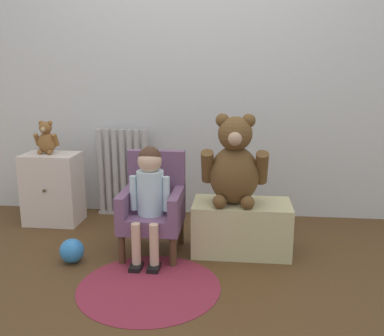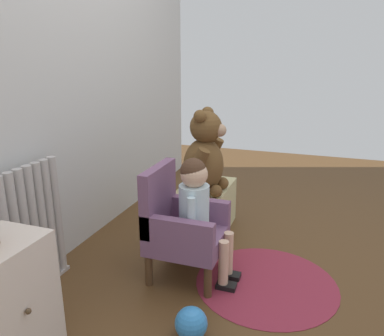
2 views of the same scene
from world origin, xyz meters
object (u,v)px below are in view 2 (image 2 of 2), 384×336
(large_teddy_bear, at_px, (205,156))
(floor_rug, at_px, (266,283))
(low_bench, at_px, (203,210))
(child_armchair, at_px, (180,225))
(child_figure, at_px, (198,203))
(radiator, at_px, (35,230))
(toy_ball, at_px, (191,323))

(large_teddy_bear, bearing_deg, floor_rug, -131.41)
(low_bench, xyz_separation_m, floor_rug, (-0.51, -0.54, -0.17))
(child_armchair, relative_size, child_figure, 0.91)
(radiator, xyz_separation_m, large_teddy_bear, (0.91, -0.67, 0.24))
(radiator, distance_m, large_teddy_bear, 1.15)
(low_bench, relative_size, large_teddy_bear, 1.10)
(child_armchair, bearing_deg, child_figure, -90.00)
(large_teddy_bear, bearing_deg, child_figure, -166.36)
(radiator, height_order, low_bench, radiator)
(floor_rug, height_order, toy_ball, toy_ball)
(child_armchair, bearing_deg, large_teddy_bear, 1.93)
(child_figure, height_order, low_bench, child_figure)
(low_bench, distance_m, toy_ball, 1.09)
(low_bench, xyz_separation_m, toy_ball, (-1.06, -0.28, -0.09))
(toy_ball, bearing_deg, large_teddy_bear, 14.25)
(child_armchair, distance_m, low_bench, 0.60)
(radiator, xyz_separation_m, floor_rug, (0.46, -1.18, -0.35))
(child_armchair, bearing_deg, floor_rug, -82.31)
(child_armchair, xyz_separation_m, toy_ball, (-0.48, -0.24, -0.24))
(radiator, bearing_deg, child_figure, -63.95)
(toy_ball, bearing_deg, floor_rug, -25.69)
(radiator, bearing_deg, toy_ball, -95.59)
(low_bench, bearing_deg, large_teddy_bear, -157.97)
(child_figure, bearing_deg, low_bench, 14.46)
(low_bench, bearing_deg, floor_rug, -133.44)
(child_armchair, relative_size, large_teddy_bear, 1.13)
(large_teddy_bear, relative_size, floor_rug, 0.72)
(child_armchair, height_order, child_figure, child_figure)
(child_armchair, xyz_separation_m, child_figure, (-0.00, -0.11, 0.15))
(low_bench, height_order, large_teddy_bear, large_teddy_bear)
(floor_rug, bearing_deg, radiator, 111.05)
(child_figure, bearing_deg, radiator, 116.05)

